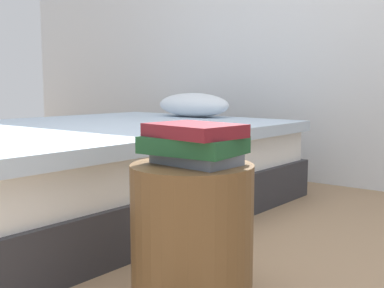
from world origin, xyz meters
TOP-DOWN VIEW (x-y plane):
  - bed at (-1.11, 0.64)m, footprint 1.63×2.08m
  - side_table at (0.00, 0.00)m, footprint 0.36×0.36m
  - book_slate at (0.01, 0.01)m, footprint 0.25×0.17m
  - book_forest at (0.00, 0.01)m, footprint 0.28×0.22m
  - book_maroon at (0.01, -0.00)m, footprint 0.28×0.23m

SIDE VIEW (x-z plane):
  - side_table at x=0.00m, z-range 0.00..0.44m
  - bed at x=-1.11m, z-range -0.08..0.54m
  - book_slate at x=0.01m, z-range 0.44..0.47m
  - book_forest at x=0.00m, z-range 0.47..0.52m
  - book_maroon at x=0.01m, z-range 0.52..0.56m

